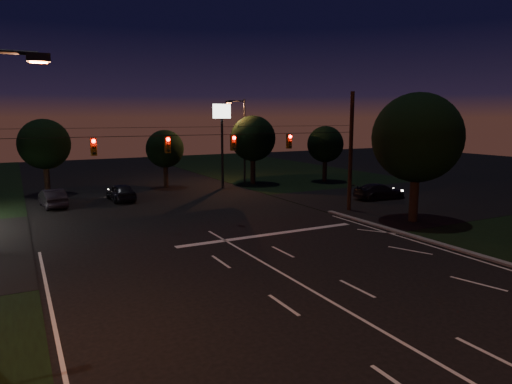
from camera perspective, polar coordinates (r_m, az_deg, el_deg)
ground at (r=17.49m, az=12.22°, el=-14.82°), size 140.00×140.00×0.00m
cross_street_right at (r=42.04m, az=19.11°, el=-0.92°), size 20.00×16.00×0.02m
stop_bar at (r=28.07m, az=1.74°, el=-5.31°), size 12.00×0.50×0.01m
utility_pole_right at (r=35.90m, az=11.52°, el=-2.28°), size 0.30×0.30×9.00m
signal_span at (r=29.05m, az=-6.81°, el=6.11°), size 24.00×0.40×1.56m
pole_sign_right at (r=45.97m, az=-4.28°, el=8.22°), size 1.80×0.30×8.40m
street_light_right_far at (r=49.18m, az=-1.73°, el=7.15°), size 2.20×0.35×9.00m
tree_right_near at (r=32.76m, az=19.33°, el=6.31°), size 6.00×6.00×8.76m
tree_far_b at (r=46.36m, az=-24.92°, el=5.38°), size 4.60×4.60×6.98m
tree_far_c at (r=47.27m, az=-11.33°, el=5.25°), size 3.80×3.80×5.86m
tree_far_d at (r=48.78m, az=-0.44°, el=6.64°), size 4.80×4.80×7.30m
tree_far_e at (r=51.34m, az=8.60°, el=5.88°), size 4.00×4.00×6.18m
car_oncoming_a at (r=40.87m, az=-16.52°, el=-0.00°), size 1.96×4.50×1.51m
car_oncoming_b at (r=39.84m, az=-24.08°, el=-0.69°), size 2.01×4.58×1.47m
car_cross at (r=41.30m, az=15.16°, el=0.06°), size 4.89×2.33×1.38m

